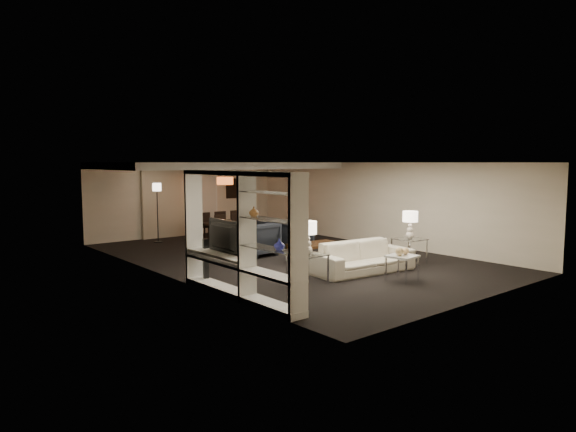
% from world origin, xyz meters
% --- Properties ---
extents(floor, '(11.00, 11.00, 0.00)m').
position_xyz_m(floor, '(0.00, 0.00, 0.00)').
color(floor, black).
rests_on(floor, ground).
extents(ceiling, '(7.00, 11.00, 0.02)m').
position_xyz_m(ceiling, '(0.00, 0.00, 2.50)').
color(ceiling, silver).
rests_on(ceiling, ground).
extents(wall_back, '(7.00, 0.02, 2.50)m').
position_xyz_m(wall_back, '(0.00, 5.50, 1.25)').
color(wall_back, beige).
rests_on(wall_back, ground).
extents(wall_front, '(7.00, 0.02, 2.50)m').
position_xyz_m(wall_front, '(0.00, -5.50, 1.25)').
color(wall_front, beige).
rests_on(wall_front, ground).
extents(wall_left, '(0.02, 11.00, 2.50)m').
position_xyz_m(wall_left, '(-3.50, 0.00, 1.25)').
color(wall_left, beige).
rests_on(wall_left, ground).
extents(wall_right, '(0.02, 11.00, 2.50)m').
position_xyz_m(wall_right, '(3.50, 0.00, 1.25)').
color(wall_right, beige).
rests_on(wall_right, ground).
extents(ceiling_soffit, '(7.00, 4.00, 0.20)m').
position_xyz_m(ceiling_soffit, '(0.00, 3.50, 2.40)').
color(ceiling_soffit, silver).
rests_on(ceiling_soffit, ceiling).
extents(curtains, '(1.50, 0.12, 2.40)m').
position_xyz_m(curtains, '(-0.90, 5.42, 1.20)').
color(curtains, beige).
rests_on(curtains, wall_back).
extents(door, '(0.90, 0.05, 2.10)m').
position_xyz_m(door, '(0.70, 5.47, 1.05)').
color(door, silver).
rests_on(door, wall_back).
extents(painting, '(0.95, 0.04, 0.65)m').
position_xyz_m(painting, '(2.10, 5.46, 1.55)').
color(painting, '#142D38').
rests_on(painting, wall_back).
extents(media_unit, '(0.38, 3.40, 2.35)m').
position_xyz_m(media_unit, '(-3.31, -2.60, 1.18)').
color(media_unit, white).
rests_on(media_unit, wall_left).
extents(pendant_light, '(0.52, 0.52, 0.24)m').
position_xyz_m(pendant_light, '(0.30, 3.50, 1.92)').
color(pendant_light, '#D8591E').
rests_on(pendant_light, ceiling_soffit).
extents(sofa, '(2.50, 1.19, 0.71)m').
position_xyz_m(sofa, '(0.13, -2.53, 0.35)').
color(sofa, beige).
rests_on(sofa, floor).
extents(coffee_table, '(1.38, 0.87, 0.48)m').
position_xyz_m(coffee_table, '(0.13, -0.93, 0.24)').
color(coffee_table, black).
rests_on(coffee_table, floor).
extents(armchair_left, '(1.04, 1.06, 0.90)m').
position_xyz_m(armchair_left, '(-0.47, 0.77, 0.45)').
color(armchair_left, black).
rests_on(armchair_left, floor).
extents(armchair_right, '(0.98, 1.01, 0.90)m').
position_xyz_m(armchair_right, '(0.73, 0.77, 0.45)').
color(armchair_right, black).
rests_on(armchair_right, floor).
extents(side_table_left, '(0.67, 0.67, 0.62)m').
position_xyz_m(side_table_left, '(-1.57, -2.53, 0.31)').
color(side_table_left, white).
rests_on(side_table_left, floor).
extents(side_table_right, '(0.73, 0.73, 0.62)m').
position_xyz_m(side_table_right, '(1.83, -2.53, 0.31)').
color(side_table_right, white).
rests_on(side_table_right, floor).
extents(table_lamp_left, '(0.39, 0.39, 0.69)m').
position_xyz_m(table_lamp_left, '(-1.57, -2.53, 0.96)').
color(table_lamp_left, beige).
rests_on(table_lamp_left, side_table_left).
extents(table_lamp_right, '(0.38, 0.38, 0.69)m').
position_xyz_m(table_lamp_right, '(1.83, -2.53, 0.96)').
color(table_lamp_right, beige).
rests_on(table_lamp_right, side_table_right).
extents(marble_table, '(0.61, 0.61, 0.55)m').
position_xyz_m(marble_table, '(0.13, -3.63, 0.28)').
color(marble_table, silver).
rests_on(marble_table, floor).
extents(gold_gourd_a, '(0.18, 0.18, 0.18)m').
position_xyz_m(gold_gourd_a, '(0.03, -3.63, 0.64)').
color(gold_gourd_a, tan).
rests_on(gold_gourd_a, marble_table).
extents(gold_gourd_b, '(0.15, 0.15, 0.15)m').
position_xyz_m(gold_gourd_b, '(0.23, -3.63, 0.63)').
color(gold_gourd_b, '#E9B97B').
rests_on(gold_gourd_b, marble_table).
extents(television, '(1.12, 0.15, 0.64)m').
position_xyz_m(television, '(-3.28, -1.91, 1.07)').
color(television, black).
rests_on(television, media_unit).
extents(vase_blue, '(0.18, 0.18, 0.19)m').
position_xyz_m(vase_blue, '(-3.31, -3.78, 1.15)').
color(vase_blue, '#24299F').
rests_on(vase_blue, media_unit).
extents(vase_amber, '(0.17, 0.17, 0.17)m').
position_xyz_m(vase_amber, '(-3.31, -3.07, 1.65)').
color(vase_amber, '#B1713B').
rests_on(vase_amber, media_unit).
extents(floor_speaker, '(0.12, 0.12, 0.94)m').
position_xyz_m(floor_speaker, '(-3.20, -1.21, 0.47)').
color(floor_speaker, black).
rests_on(floor_speaker, floor).
extents(dining_table, '(1.84, 1.17, 0.61)m').
position_xyz_m(dining_table, '(0.42, 3.50, 0.30)').
color(dining_table, black).
rests_on(dining_table, floor).
extents(chair_nl, '(0.46, 0.46, 0.90)m').
position_xyz_m(chair_nl, '(-0.18, 2.85, 0.45)').
color(chair_nl, black).
rests_on(chair_nl, floor).
extents(chair_nm, '(0.47, 0.47, 0.90)m').
position_xyz_m(chair_nm, '(0.42, 2.85, 0.45)').
color(chair_nm, black).
rests_on(chair_nm, floor).
extents(chair_nr, '(0.46, 0.46, 0.90)m').
position_xyz_m(chair_nr, '(1.02, 2.85, 0.45)').
color(chair_nr, black).
rests_on(chair_nr, floor).
extents(chair_fl, '(0.46, 0.46, 0.90)m').
position_xyz_m(chair_fl, '(-0.18, 4.15, 0.45)').
color(chair_fl, black).
rests_on(chair_fl, floor).
extents(chair_fm, '(0.45, 0.45, 0.90)m').
position_xyz_m(chair_fm, '(0.42, 4.15, 0.45)').
color(chair_fm, black).
rests_on(chair_fm, floor).
extents(chair_fr, '(0.43, 0.43, 0.90)m').
position_xyz_m(chair_fr, '(1.02, 4.15, 0.45)').
color(chair_fr, black).
rests_on(chair_fr, floor).
extents(floor_lamp, '(0.33, 0.33, 1.86)m').
position_xyz_m(floor_lamp, '(-1.50, 4.60, 0.93)').
color(floor_lamp, black).
rests_on(floor_lamp, floor).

